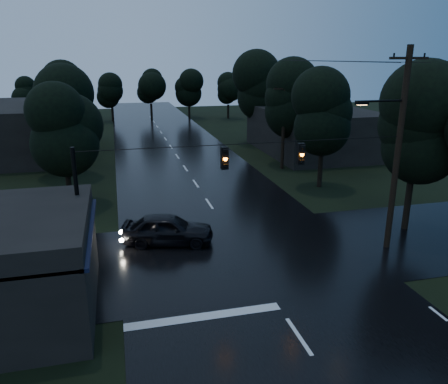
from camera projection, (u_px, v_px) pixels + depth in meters
name	position (u px, v px, depth m)	size (l,w,h in m)	color
main_road	(185.00, 169.00, 38.57)	(12.00, 120.00, 0.02)	black
cross_street	(243.00, 254.00, 21.89)	(60.00, 9.00, 0.02)	black
building_far_right	(313.00, 131.00, 44.87)	(10.00, 14.00, 4.40)	black
building_far_left	(31.00, 129.00, 43.86)	(10.00, 16.00, 5.00)	black
utility_pole_main	(397.00, 147.00, 21.13)	(3.50, 0.30, 10.00)	black
utility_pole_far	(283.00, 125.00, 37.49)	(2.00, 0.30, 7.50)	black
anchor_pole_left	(79.00, 217.00, 18.34)	(0.18, 0.18, 6.00)	black
span_signals	(263.00, 155.00, 19.54)	(15.00, 0.37, 1.12)	black
tree_corner_near	(418.00, 124.00, 23.36)	(4.48, 4.48, 9.44)	black
tree_left_a	(62.00, 127.00, 27.53)	(3.92, 3.92, 8.26)	black
tree_left_b	(64.00, 107.00, 34.69)	(4.20, 4.20, 8.85)	black
tree_left_c	(67.00, 93.00, 43.71)	(4.48, 4.48, 9.44)	black
tree_right_a	(324.00, 112.00, 31.58)	(4.20, 4.20, 8.85)	black
tree_right_b	(290.00, 97.00, 39.02)	(4.48, 4.48, 9.44)	black
tree_right_c	(261.00, 86.00, 48.32)	(4.76, 4.76, 10.03)	black
car	(168.00, 229.00, 22.90)	(1.91, 4.74, 1.61)	black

